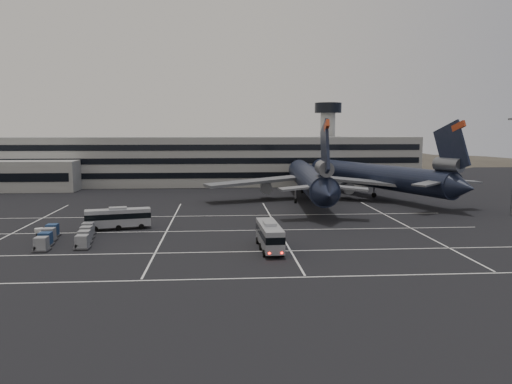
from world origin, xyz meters
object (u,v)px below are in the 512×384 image
uld_cluster (67,236)px  bus_far (118,217)px  bus_near (270,235)px  trijet_main (310,179)px

uld_cluster → bus_far: bearing=58.9°
bus_near → bus_far: (-23.25, 15.57, -0.09)m
trijet_main → uld_cluster: size_ratio=4.56×
trijet_main → uld_cluster: bearing=-135.1°
trijet_main → bus_far: bearing=-139.1°
bus_near → bus_far: 27.98m
bus_far → trijet_main: bearing=-65.4°
trijet_main → bus_far: size_ratio=5.42×
trijet_main → bus_near: trijet_main is taller
bus_near → bus_far: size_ratio=1.03×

